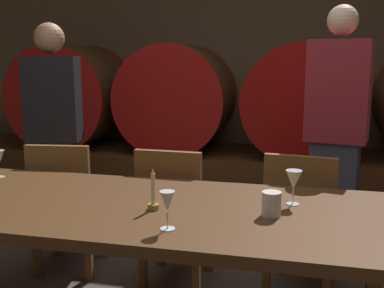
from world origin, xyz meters
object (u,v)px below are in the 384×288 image
wine_glass_center_right (167,203)px  guest_right (336,139)px  dining_table (134,217)px  candle_center (153,198)px  wine_barrel_center_right (302,100)px  cup_right (271,204)px  wine_barrel_far_left (74,96)px  guest_left (55,134)px  wine_barrel_center_left (179,98)px  chair_left (66,202)px  wine_glass_far_right (294,181)px  chair_center (174,210)px  chair_right (301,218)px

wine_glass_center_right → guest_right: bearing=63.3°
dining_table → wine_glass_center_right: (0.24, -0.28, 0.17)m
guest_right → candle_center: bearing=67.4°
wine_barrel_center_right → cup_right: bearing=-92.7°
wine_barrel_far_left → wine_glass_center_right: size_ratio=6.46×
guest_left → wine_glass_center_right: bearing=117.7°
wine_barrel_center_left → guest_left: bearing=-118.2°
chair_left → wine_glass_far_right: (1.44, -0.52, 0.37)m
chair_left → chair_center: same height
wine_barrel_center_left → candle_center: (0.51, -2.38, -0.23)m
wine_barrel_center_left → dining_table: 2.38m
dining_table → chair_left: chair_left is taller
wine_barrel_far_left → wine_glass_center_right: 3.12m
wine_barrel_far_left → guest_right: bearing=-25.3°
wine_barrel_center_right → chair_right: (0.02, -1.61, -0.54)m
chair_center → wine_glass_center_right: size_ratio=5.65×
wine_glass_far_right → wine_barrel_center_left: bearing=117.3°
candle_center → cup_right: candle_center is taller
candle_center → wine_glass_center_right: bearing=-59.3°
chair_center → chair_right: (0.76, 0.04, 0.00)m
wine_barrel_center_left → wine_glass_center_right: (0.64, -2.59, -0.18)m
wine_glass_center_right → cup_right: 0.47m
chair_left → candle_center: candle_center is taller
candle_center → wine_barrel_center_left: bearing=102.2°
wine_barrel_far_left → chair_right: size_ratio=1.14×
wine_glass_center_right → cup_right: (0.39, 0.25, -0.06)m
wine_barrel_center_right → chair_center: size_ratio=1.14×
wine_barrel_center_left → guest_left: size_ratio=0.61×
wine_barrel_center_right → chair_left: bearing=-131.8°
chair_center → wine_glass_far_right: bearing=145.8°
dining_table → guest_right: 1.52m
dining_table → wine_glass_far_right: (0.72, 0.15, 0.18)m
chair_center → guest_right: guest_right is taller
guest_left → guest_right: (2.00, 0.03, 0.04)m
wine_glass_far_right → wine_glass_center_right: bearing=-137.5°
dining_table → wine_glass_far_right: wine_glass_far_right is taller
wine_barrel_center_right → wine_glass_far_right: wine_barrel_center_right is taller
wine_glass_far_right → cup_right: 0.21m
wine_barrel_far_left → candle_center: (1.60, -2.38, -0.23)m
candle_center → cup_right: (0.52, 0.04, 0.00)m
guest_left → wine_glass_center_right: 1.90m
cup_right → chair_center: bearing=132.1°
dining_table → guest_right: guest_right is taller
dining_table → chair_left: bearing=136.9°
wine_barrel_center_left → guest_right: 1.79m
wine_barrel_far_left → wine_glass_far_right: wine_barrel_far_left is taller
chair_left → guest_left: bearing=-62.7°
wine_glass_center_right → cup_right: size_ratio=1.47×
chair_right → wine_glass_far_right: size_ratio=5.46×
wine_barrel_center_right → chair_right: 1.70m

